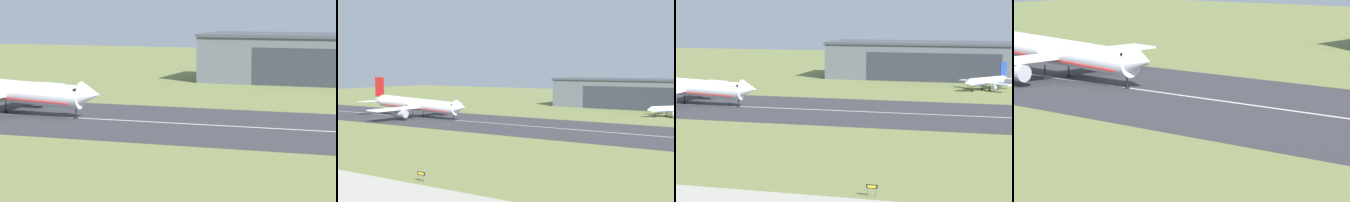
# 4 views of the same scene
# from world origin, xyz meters

# --- Properties ---
(ground_plane) EXTENTS (649.07, 649.07, 0.00)m
(ground_plane) POSITION_xyz_m (0.00, 61.92, 0.00)
(ground_plane) COLOR olive
(runway_strip) EXTENTS (409.07, 47.82, 0.06)m
(runway_strip) POSITION_xyz_m (0.00, 123.84, 0.03)
(runway_strip) COLOR #333338
(runway_strip) RESTS_ON ground_plane
(runway_centreline) EXTENTS (368.16, 0.70, 0.01)m
(runway_centreline) POSITION_xyz_m (0.00, 123.84, 0.07)
(runway_centreline) COLOR silver
(runway_centreline) RESTS_ON runway_strip
(taxiway_road) EXTENTS (306.80, 17.71, 0.05)m
(taxiway_road) POSITION_xyz_m (0.00, 33.57, 0.03)
(taxiway_road) COLOR #A8A393
(taxiway_road) RESTS_ON ground_plane
(hangar_building) EXTENTS (88.12, 27.98, 14.95)m
(hangar_building) POSITION_xyz_m (-13.99, 216.83, 7.49)
(hangar_building) COLOR slate
(hangar_building) RESTS_ON ground_plane
(airplane_landing) EXTENTS (51.85, 48.45, 16.28)m
(airplane_landing) POSITION_xyz_m (-78.80, 123.49, 5.24)
(airplane_landing) COLOR white
(airplane_landing) RESTS_ON ground_plane
(airplane_parked_west) EXTENTS (20.92, 21.53, 9.43)m
(airplane_parked_west) POSITION_xyz_m (7.62, 182.66, 3.10)
(airplane_parked_west) COLOR white
(airplane_parked_west) RESTS_ON ground_plane
(runway_sign) EXTENTS (1.74, 0.13, 1.86)m
(runway_sign) POSITION_xyz_m (-1.44, 44.11, 1.41)
(runway_sign) COLOR #4C4C51
(runway_sign) RESTS_ON ground_plane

